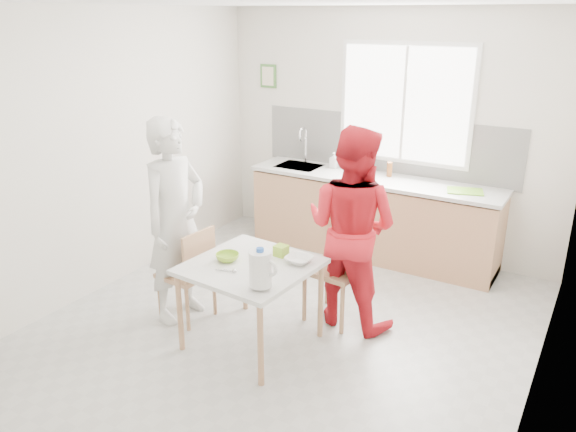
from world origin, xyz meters
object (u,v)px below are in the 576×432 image
object	(u,v)px
bowl_green	(227,257)
milk_jug	(261,268)
dining_table	(251,273)
person_red	(352,228)
person_white	(176,221)
chair_far	(339,261)
chair_left	(191,270)
bowl_white	(299,260)
wine_bottle_a	(367,158)
wine_bottle_b	(364,159)

from	to	relation	value
bowl_green	milk_jug	world-z (taller)	milk_jug
dining_table	person_red	bearing A→B (deg)	55.31
person_white	milk_jug	distance (m)	1.19
chair_far	dining_table	bearing A→B (deg)	-113.01
person_red	milk_jug	xyz separation A→B (m)	(-0.23, -1.07, -0.00)
chair_left	bowl_white	size ratio (longest dim) A/B	4.12
chair_left	bowl_green	distance (m)	0.56
wine_bottle_a	chair_far	bearing A→B (deg)	-74.44
chair_far	milk_jug	xyz separation A→B (m)	(-0.11, -1.10, 0.34)
bowl_white	wine_bottle_b	size ratio (longest dim) A/B	0.71
chair_far	wine_bottle_b	xyz separation A→B (m)	(-0.48, 1.59, 0.53)
person_white	milk_jug	bearing A→B (deg)	-103.58
chair_left	bowl_white	world-z (taller)	chair_left
chair_left	person_white	distance (m)	0.46
dining_table	wine_bottle_b	distance (m)	2.42
dining_table	wine_bottle_a	world-z (taller)	wine_bottle_a
chair_far	bowl_green	xyz separation A→B (m)	(-0.62, -0.83, 0.21)
person_white	bowl_green	bearing A→B (deg)	-94.52
dining_table	person_white	xyz separation A→B (m)	(-0.83, 0.06, 0.26)
person_red	bowl_green	distance (m)	1.09
dining_table	chair_left	xyz separation A→B (m)	(-0.68, 0.05, -0.17)
dining_table	wine_bottle_b	size ratio (longest dim) A/B	3.37
chair_far	bowl_white	xyz separation A→B (m)	(-0.09, -0.57, 0.21)
chair_left	milk_jug	size ratio (longest dim) A/B	2.95
dining_table	chair_left	bearing A→B (deg)	175.57
wine_bottle_a	wine_bottle_b	bearing A→B (deg)	-169.08
wine_bottle_b	bowl_white	bearing A→B (deg)	-79.97
chair_left	person_red	size ratio (longest dim) A/B	0.49
bowl_green	wine_bottle_b	size ratio (longest dim) A/B	0.64
dining_table	wine_bottle_a	xyz separation A→B (m)	(-0.03, 2.39, 0.43)
dining_table	milk_jug	size ratio (longest dim) A/B	3.41
bowl_green	wine_bottle_b	bearing A→B (deg)	86.69
chair_left	milk_jug	distance (m)	1.12
person_white	milk_jug	world-z (taller)	person_white
chair_left	bowl_green	xyz separation A→B (m)	(0.48, -0.09, 0.27)
dining_table	milk_jug	xyz separation A→B (m)	(0.30, -0.30, 0.23)
chair_far	wine_bottle_b	bearing A→B (deg)	111.10
chair_far	milk_jug	size ratio (longest dim) A/B	3.31
chair_left	bowl_green	size ratio (longest dim) A/B	4.59
dining_table	bowl_green	world-z (taller)	bowl_green
person_red	wine_bottle_b	bearing A→B (deg)	-65.44
wine_bottle_a	person_red	bearing A→B (deg)	-70.94
person_white	person_red	size ratio (longest dim) A/B	1.03
milk_jug	bowl_green	bearing A→B (deg)	156.35
dining_table	person_red	world-z (taller)	person_red
dining_table	bowl_white	size ratio (longest dim) A/B	4.75
chair_far	bowl_green	size ratio (longest dim) A/B	5.14
person_white	bowl_white	distance (m)	1.17
person_red	wine_bottle_a	bearing A→B (deg)	-66.50
chair_far	wine_bottle_a	world-z (taller)	wine_bottle_a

